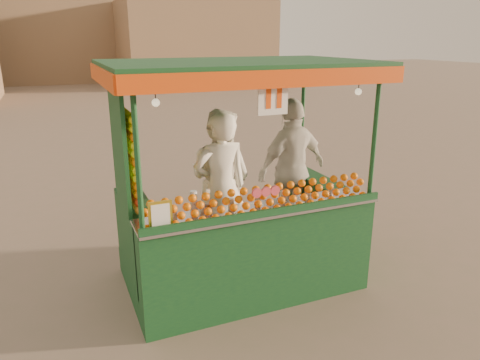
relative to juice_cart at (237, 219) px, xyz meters
name	(u,v)px	position (x,y,z in m)	size (l,w,h in m)	color
ground	(235,282)	(0.00, 0.07, -0.86)	(90.00, 90.00, 0.00)	#716351
building_right	(194,43)	(7.00, 24.07, 1.64)	(9.00, 6.00, 5.00)	#82664A
building_center	(37,27)	(-2.00, 30.07, 2.64)	(14.00, 7.00, 7.00)	#82664A
juice_cart	(237,219)	(0.00, 0.00, 0.00)	(2.90, 1.88, 2.64)	#0F3A1F
vendor_left	(221,188)	(-0.12, 0.21, 0.33)	(0.66, 0.45, 1.78)	white
vendor_middle	(220,179)	(0.00, 0.57, 0.32)	(1.05, 1.08, 1.76)	white
vendor_right	(292,169)	(0.96, 0.46, 0.37)	(1.16, 0.70, 1.85)	beige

